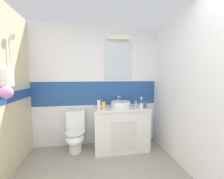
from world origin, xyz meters
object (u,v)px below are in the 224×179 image
(toothbrush_cup, at_px, (141,105))
(soap_dispenser, at_px, (145,105))
(toothpaste_tube_upright, at_px, (136,104))
(toilet, at_px, (75,133))
(sink_basin, at_px, (121,104))
(mouthwash_bottle, at_px, (104,105))
(shampoo_bottle_tall, at_px, (99,104))

(toothbrush_cup, xyz_separation_m, soap_dispenser, (0.08, -0.00, 0.01))
(soap_dispenser, xyz_separation_m, toothpaste_tube_upright, (-0.20, -0.02, 0.02))
(toilet, xyz_separation_m, toothpaste_tube_upright, (1.15, -0.20, 0.56))
(sink_basin, height_order, toothbrush_cup, toothbrush_cup)
(soap_dispenser, distance_m, mouthwash_bottle, 0.81)
(sink_basin, xyz_separation_m, toothpaste_tube_upright, (0.25, -0.19, 0.02))
(toothpaste_tube_upright, xyz_separation_m, mouthwash_bottle, (-0.61, -0.00, 0.00))
(soap_dispenser, xyz_separation_m, shampoo_bottle_tall, (-0.89, 0.01, 0.03))
(toilet, bearing_deg, shampoo_bottle_tall, -20.99)
(soap_dispenser, xyz_separation_m, mouthwash_bottle, (-0.81, -0.02, 0.02))
(toilet, distance_m, toothpaste_tube_upright, 1.29)
(sink_basin, height_order, toilet, sink_basin)
(soap_dispenser, relative_size, mouthwash_bottle, 0.96)
(toilet, height_order, toothpaste_tube_upright, toothpaste_tube_upright)
(soap_dispenser, distance_m, toothpaste_tube_upright, 0.20)
(toothbrush_cup, xyz_separation_m, mouthwash_bottle, (-0.73, -0.02, 0.03))
(toilet, height_order, mouthwash_bottle, mouthwash_bottle)
(mouthwash_bottle, bearing_deg, toothpaste_tube_upright, 0.34)
(toothpaste_tube_upright, distance_m, mouthwash_bottle, 0.61)
(toothpaste_tube_upright, bearing_deg, mouthwash_bottle, -179.66)
(toilet, xyz_separation_m, mouthwash_bottle, (0.53, -0.21, 0.57))
(toilet, bearing_deg, sink_basin, -0.53)
(toothbrush_cup, height_order, shampoo_bottle_tall, toothbrush_cup)
(shampoo_bottle_tall, bearing_deg, toothpaste_tube_upright, -2.43)
(soap_dispenser, distance_m, shampoo_bottle_tall, 0.89)
(toothpaste_tube_upright, xyz_separation_m, shampoo_bottle_tall, (-0.69, 0.03, 0.02))
(toothbrush_cup, height_order, mouthwash_bottle, toothbrush_cup)
(toilet, height_order, toothbrush_cup, toothbrush_cup)
(toilet, distance_m, soap_dispenser, 1.46)
(toothbrush_cup, bearing_deg, toothpaste_tube_upright, -171.04)
(toilet, relative_size, toothpaste_tube_upright, 4.62)
(sink_basin, relative_size, toilet, 0.55)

